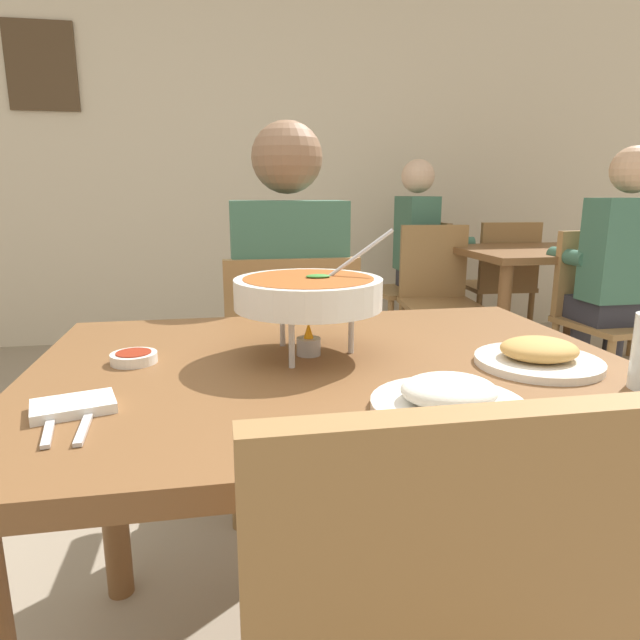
% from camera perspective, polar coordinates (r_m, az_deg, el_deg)
% --- Properties ---
extents(cafe_rear_partition, '(10.00, 0.10, 3.00)m').
position_cam_1_polar(cafe_rear_partition, '(4.26, -7.76, 18.45)').
color(cafe_rear_partition, beige).
rests_on(cafe_rear_partition, ground_plane).
extents(picture_frame_hung, '(0.44, 0.03, 0.56)m').
position_cam_1_polar(picture_frame_hung, '(4.40, -26.95, 22.45)').
color(picture_frame_hung, '#4C3823').
extents(dining_table_main, '(1.17, 0.88, 0.77)m').
position_cam_1_polar(dining_table_main, '(1.14, 1.37, -9.97)').
color(dining_table_main, brown).
rests_on(dining_table_main, ground_plane).
extents(chair_diner_main, '(0.44, 0.44, 0.90)m').
position_cam_1_polar(chair_diner_main, '(1.86, -3.18, -5.24)').
color(chair_diner_main, olive).
rests_on(chair_diner_main, ground_plane).
extents(diner_main, '(0.40, 0.45, 1.31)m').
position_cam_1_polar(diner_main, '(1.83, -3.40, 2.10)').
color(diner_main, '#2D2D38').
rests_on(diner_main, ground_plane).
extents(curry_bowl, '(0.33, 0.30, 0.26)m').
position_cam_1_polar(curry_bowl, '(1.11, -1.21, 2.76)').
color(curry_bowl, silver).
rests_on(curry_bowl, dining_table_main).
extents(rice_plate, '(0.24, 0.24, 0.06)m').
position_cam_1_polar(rice_plate, '(0.87, 13.21, -7.91)').
color(rice_plate, white).
rests_on(rice_plate, dining_table_main).
extents(appetizer_plate, '(0.24, 0.24, 0.06)m').
position_cam_1_polar(appetizer_plate, '(1.15, 21.74, -3.45)').
color(appetizer_plate, white).
rests_on(appetizer_plate, dining_table_main).
extents(sauce_dish, '(0.09, 0.09, 0.02)m').
position_cam_1_polar(sauce_dish, '(1.15, -18.76, -3.69)').
color(sauce_dish, white).
rests_on(sauce_dish, dining_table_main).
extents(napkin_folded, '(0.14, 0.11, 0.02)m').
position_cam_1_polar(napkin_folded, '(0.93, -24.22, -8.15)').
color(napkin_folded, white).
rests_on(napkin_folded, dining_table_main).
extents(fork_utensil, '(0.04, 0.17, 0.01)m').
position_cam_1_polar(fork_utensil, '(0.90, -26.20, -9.53)').
color(fork_utensil, silver).
rests_on(fork_utensil, dining_table_main).
extents(spoon_utensil, '(0.02, 0.17, 0.01)m').
position_cam_1_polar(spoon_utensil, '(0.88, -23.04, -9.53)').
color(spoon_utensil, silver).
rests_on(spoon_utensil, dining_table_main).
extents(dining_table_far, '(1.00, 0.80, 0.77)m').
position_cam_1_polar(dining_table_far, '(3.58, 22.30, 4.65)').
color(dining_table_far, brown).
rests_on(dining_table_far, ground_plane).
extents(chair_bg_left, '(0.49, 0.49, 0.90)m').
position_cam_1_polar(chair_bg_left, '(3.85, 10.12, 4.16)').
color(chair_bg_left, olive).
rests_on(chair_bg_left, ground_plane).
extents(chair_bg_middle, '(0.49, 0.49, 0.90)m').
position_cam_1_polar(chair_bg_middle, '(3.24, 27.12, 1.23)').
color(chair_bg_middle, olive).
rests_on(chair_bg_middle, ground_plane).
extents(chair_bg_right, '(0.46, 0.46, 0.90)m').
position_cam_1_polar(chair_bg_right, '(4.07, 18.27, 4.18)').
color(chair_bg_right, olive).
rests_on(chair_bg_right, ground_plane).
extents(chair_bg_window, '(0.48, 0.48, 0.90)m').
position_cam_1_polar(chair_bg_window, '(3.44, 12.04, 3.02)').
color(chair_bg_window, olive).
rests_on(chair_bg_window, ground_plane).
extents(patron_bg_left, '(0.45, 0.40, 1.31)m').
position_cam_1_polar(patron_bg_left, '(3.83, 10.42, 7.66)').
color(patron_bg_left, '#2D2D38').
rests_on(patron_bg_left, ground_plane).
extents(patron_bg_middle, '(0.40, 0.45, 1.31)m').
position_cam_1_polar(patron_bg_middle, '(3.11, 28.45, 5.09)').
color(patron_bg_middle, '#2D2D38').
rests_on(patron_bg_middle, ground_plane).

